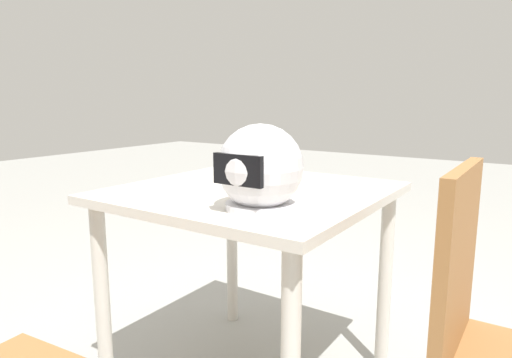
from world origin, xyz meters
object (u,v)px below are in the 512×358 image
Objects in this scene: chair_side at (496,340)px; pizza at (260,175)px; motorcycle_helmet at (260,169)px; dining_table at (252,219)px.

pizza is at bearing -19.03° from chair_side.
chair_side is at bearing -172.91° from motorcycle_helmet.
chair_side is at bearing 160.97° from pizza.
dining_table is at bearing -11.38° from chair_side.
motorcycle_helmet is at bearing 128.84° from dining_table.
pizza is at bearing -56.29° from motorcycle_helmet.
dining_table is 0.20m from pizza.
chair_side is (-0.84, 0.29, -0.26)m from pizza.
dining_table is 0.37m from motorcycle_helmet.
pizza is 0.45m from motorcycle_helmet.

